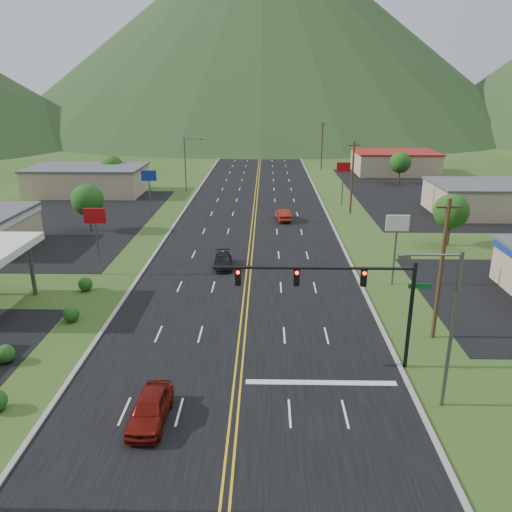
{
  "coord_description": "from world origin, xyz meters",
  "views": [
    {
      "loc": [
        1.66,
        -13.87,
        16.73
      ],
      "look_at": [
        0.9,
        22.39,
        4.5
      ],
      "focal_mm": 35.0,
      "sensor_mm": 36.0,
      "label": 1
    }
  ],
  "objects_px": {
    "streetlight_west": "(187,161)",
    "car_red_near": "(150,409)",
    "car_dark_mid": "(223,261)",
    "car_red_far": "(283,215)",
    "streetlight_east": "(447,320)",
    "traffic_signal": "(346,288)"
  },
  "relations": [
    {
      "from": "car_dark_mid",
      "to": "streetlight_west",
      "type": "bearing_deg",
      "value": 97.79
    },
    {
      "from": "car_red_far",
      "to": "traffic_signal",
      "type": "bearing_deg",
      "value": 87.74
    },
    {
      "from": "traffic_signal",
      "to": "car_dark_mid",
      "type": "relative_size",
      "value": 3.08
    },
    {
      "from": "car_red_near",
      "to": "streetlight_west",
      "type": "bearing_deg",
      "value": 98.37
    },
    {
      "from": "streetlight_east",
      "to": "car_red_far",
      "type": "relative_size",
      "value": 1.98
    },
    {
      "from": "streetlight_east",
      "to": "traffic_signal",
      "type": "bearing_deg",
      "value": 139.61
    },
    {
      "from": "traffic_signal",
      "to": "car_red_far",
      "type": "relative_size",
      "value": 2.89
    },
    {
      "from": "traffic_signal",
      "to": "car_red_near",
      "type": "height_order",
      "value": "traffic_signal"
    },
    {
      "from": "streetlight_east",
      "to": "car_red_far",
      "type": "height_order",
      "value": "streetlight_east"
    },
    {
      "from": "traffic_signal",
      "to": "car_dark_mid",
      "type": "xyz_separation_m",
      "value": [
        -9.0,
        18.22,
        -4.71
      ]
    },
    {
      "from": "car_red_far",
      "to": "streetlight_west",
      "type": "bearing_deg",
      "value": -57.21
    },
    {
      "from": "car_dark_mid",
      "to": "car_red_far",
      "type": "height_order",
      "value": "car_red_far"
    },
    {
      "from": "streetlight_east",
      "to": "car_red_near",
      "type": "height_order",
      "value": "streetlight_east"
    },
    {
      "from": "streetlight_west",
      "to": "car_dark_mid",
      "type": "bearing_deg",
      "value": -76.37
    },
    {
      "from": "streetlight_east",
      "to": "car_red_far",
      "type": "distance_m",
      "value": 41.59
    },
    {
      "from": "streetlight_west",
      "to": "car_red_near",
      "type": "relative_size",
      "value": 1.97
    },
    {
      "from": "streetlight_west",
      "to": "streetlight_east",
      "type": "bearing_deg",
      "value": -69.14
    },
    {
      "from": "traffic_signal",
      "to": "car_dark_mid",
      "type": "height_order",
      "value": "traffic_signal"
    },
    {
      "from": "streetlight_east",
      "to": "streetlight_west",
      "type": "height_order",
      "value": "same"
    },
    {
      "from": "car_dark_mid",
      "to": "streetlight_east",
      "type": "bearing_deg",
      "value": -64.19
    },
    {
      "from": "traffic_signal",
      "to": "streetlight_east",
      "type": "xyz_separation_m",
      "value": [
        4.7,
        -4.0,
        -0.15
      ]
    },
    {
      "from": "streetlight_west",
      "to": "car_dark_mid",
      "type": "xyz_separation_m",
      "value": [
        9.16,
        -37.79,
        -4.56
      ]
    }
  ]
}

